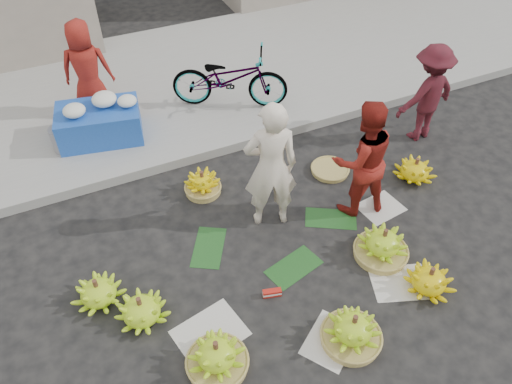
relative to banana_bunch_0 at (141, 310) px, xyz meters
name	(u,v)px	position (x,y,z in m)	size (l,w,h in m)	color
ground	(293,253)	(1.89, 0.13, -0.15)	(80.00, 80.00, 0.00)	black
curb	(225,145)	(1.89, 2.33, -0.08)	(40.00, 0.25, 0.15)	gray
sidewalk	(180,79)	(1.89, 4.43, -0.09)	(40.00, 4.00, 0.12)	gray
newspaper_scatter	(327,304)	(1.89, -0.67, -0.15)	(3.20, 1.80, 0.00)	silver
banana_leaves	(279,243)	(1.79, 0.33, -0.15)	(2.00, 1.00, 0.00)	#174519
banana_bunch_0	(141,310)	(0.00, 0.00, 0.00)	(0.73, 0.73, 0.35)	#8DC71C
banana_bunch_1	(217,356)	(0.53, -0.84, 0.03)	(0.69, 0.69, 0.43)	#A18743
banana_bunch_2	(353,330)	(1.88, -1.15, 0.03)	(0.71, 0.71, 0.43)	#A18743
banana_bunch_3	(429,280)	(3.01, -0.94, -0.01)	(0.66, 0.66, 0.34)	yellow
banana_bunch_4	(382,245)	(2.81, -0.33, 0.03)	(0.63, 0.63, 0.44)	#A18743
banana_bunch_5	(415,170)	(4.04, 0.64, -0.01)	(0.69, 0.69, 0.34)	yellow
banana_bunch_6	(98,292)	(-0.36, 0.42, -0.01)	(0.70, 0.70, 0.34)	#8DC71C
banana_bunch_7	(203,184)	(1.27, 1.59, -0.01)	(0.52, 0.52, 0.36)	#A18743
basket_spare	(330,170)	(3.05, 1.24, -0.12)	(0.52, 0.52, 0.06)	#A18743
incense_stack	(272,293)	(1.38, -0.32, -0.11)	(0.21, 0.07, 0.09)	red
vendor_cream	(271,167)	(1.87, 0.76, 0.72)	(0.64, 0.42, 1.76)	#F6E6CF
vendor_red	(362,160)	(2.97, 0.51, 0.64)	(0.78, 0.60, 1.60)	#A22418
man_striped	(428,94)	(4.71, 1.42, 0.59)	(0.97, 0.56, 1.50)	maroon
flower_table	(100,121)	(0.29, 3.22, 0.25)	(1.30, 0.95, 0.68)	#1A46AA
grey_bucket	(63,139)	(-0.28, 3.16, 0.15)	(0.32, 0.32, 0.37)	gray
flower_vendor	(87,69)	(0.34, 3.94, 0.72)	(0.74, 0.48, 1.51)	#A22418
bicycle	(230,78)	(2.36, 3.24, 0.45)	(1.83, 0.64, 0.96)	gray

